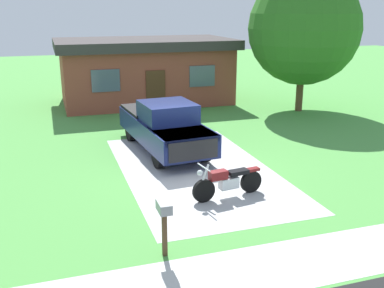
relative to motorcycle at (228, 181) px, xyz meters
The scene contains 8 objects.
ground_plane 2.41m from the motorcycle, 93.31° to the left, with size 80.00×80.00×0.00m, color #4C9441.
driveway_pad 2.41m from the motorcycle, 93.31° to the left, with size 4.76×8.65×0.01m, color #B5B5B5.
sidewalk_strip 3.67m from the motorcycle, 92.15° to the right, with size 36.00×1.80×0.01m, color beige.
motorcycle is the anchor object (origin of this frame).
pickup_truck 4.94m from the motorcycle, 96.91° to the left, with size 2.47×5.77×1.90m.
mailbox 3.55m from the motorcycle, 134.85° to the right, with size 0.26×0.48×1.26m.
shade_tree 12.59m from the motorcycle, 49.88° to the left, with size 5.57×5.57×6.95m.
neighbor_house 14.02m from the motorcycle, 87.25° to the left, with size 9.60×5.60×3.50m.
Camera 1 is at (-4.44, -13.28, 5.19)m, focal length 42.03 mm.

